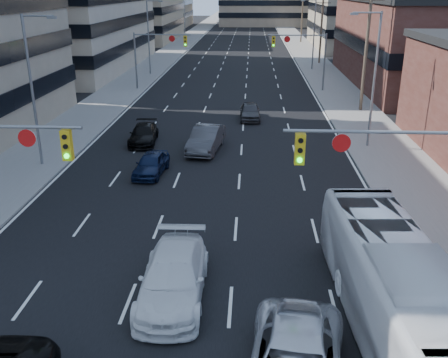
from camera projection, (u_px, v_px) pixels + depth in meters
road_surface at (243, 29)px, 133.00m from camera, size 18.00×300.00×0.02m
sidewalk_left at (200, 29)px, 133.56m from camera, size 5.00×300.00×0.15m
sidewalk_right at (287, 29)px, 132.39m from camera, size 5.00×300.00×0.15m
office_left_far at (126, 0)px, 103.39m from camera, size 20.00×30.00×16.00m
storefront_right_mid at (446, 44)px, 55.60m from camera, size 20.00×30.00×9.00m
office_right_far at (378, 8)px, 90.07m from camera, size 22.00×28.00×14.00m
bg_block_right at (367, 6)px, 129.23m from camera, size 22.00×22.00×12.00m
signal_near_right at (395, 173)px, 17.35m from camera, size 6.59×0.33×6.00m
signal_far_left at (157, 49)px, 52.62m from camera, size 6.09×0.33×6.00m
signal_far_right at (303, 50)px, 51.84m from camera, size 6.09×0.33×6.00m
utility_pole_block at (367, 45)px, 42.69m from camera, size 2.20×0.28×11.00m
utility_pole_midblock at (322, 22)px, 70.66m from camera, size 2.20×0.28×11.00m
utility_pole_distant at (302, 13)px, 98.62m from camera, size 2.20×0.28×11.00m
streetlight_left_near at (34, 85)px, 29.18m from camera, size 2.03×0.22×9.00m
streetlight_left_mid at (150, 34)px, 61.81m from camera, size 2.03×0.22×9.00m
streetlight_left_far at (185, 18)px, 94.43m from camera, size 2.03×0.22×9.00m
streetlight_right_near at (372, 74)px, 32.79m from camera, size 2.03×0.22×9.00m
streetlight_right_far at (313, 31)px, 65.42m from camera, size 2.03×0.22×9.00m
white_van at (173, 277)px, 17.61m from camera, size 2.33×5.56×1.60m
transit_bus at (398, 292)px, 15.42m from camera, size 3.27×11.38×3.13m
sedan_blue at (151, 164)px, 29.41m from camera, size 1.90×3.96×1.31m
sedan_grey_center at (206, 139)px, 33.61m from camera, size 2.41×5.20×1.65m
sedan_black_far at (144, 134)px, 35.40m from camera, size 2.14×4.58×1.29m
sedan_grey_right at (250, 111)px, 41.76m from camera, size 1.76×4.13×1.39m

